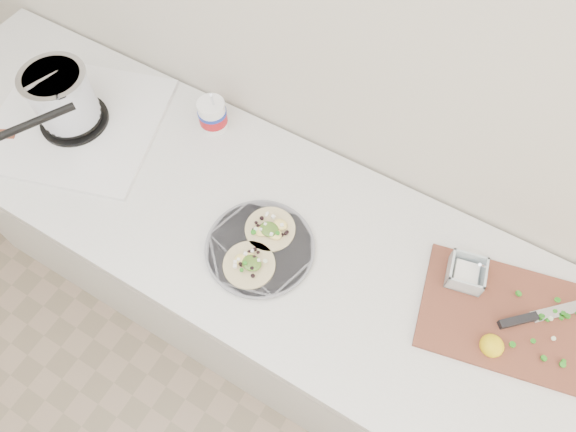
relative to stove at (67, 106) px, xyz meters
The scene contains 5 objects.
counter 0.85m from the stove, ahead, with size 2.44×0.66×0.90m.
stove is the anchor object (origin of this frame).
taco_plate 0.74m from the stove, ahead, with size 0.30×0.30×0.04m.
tub 0.44m from the stove, 29.18° to the left, with size 0.09×0.09×0.20m.
cutboard 1.38m from the stove, ahead, with size 0.48×0.38×0.07m.
Camera 1 is at (0.46, 0.85, 2.17)m, focal length 32.00 mm.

